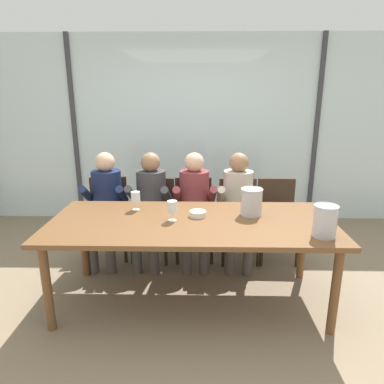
% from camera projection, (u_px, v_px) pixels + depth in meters
% --- Properties ---
extents(ground, '(14.00, 14.00, 0.00)m').
position_uv_depth(ground, '(193.00, 251.00, 4.08)').
color(ground, '#847056').
extents(window_glass_panel, '(7.60, 0.03, 2.60)m').
position_uv_depth(window_glass_panel, '(195.00, 131.00, 4.86)').
color(window_glass_panel, silver).
rests_on(window_glass_panel, ground).
extents(window_mullion_left, '(0.06, 0.06, 2.60)m').
position_uv_depth(window_mullion_left, '(75.00, 131.00, 4.87)').
color(window_mullion_left, '#38383D').
rests_on(window_mullion_left, ground).
extents(window_mullion_right, '(0.06, 0.06, 2.60)m').
position_uv_depth(window_mullion_right, '(316.00, 131.00, 4.81)').
color(window_mullion_right, '#38383D').
rests_on(window_mullion_right, ground).
extents(hillside_vineyard, '(13.60, 2.40, 1.84)m').
position_uv_depth(hillside_vineyard, '(196.00, 131.00, 8.59)').
color(hillside_vineyard, '#386633').
rests_on(hillside_vineyard, ground).
extents(dining_table, '(2.40, 1.05, 0.77)m').
position_uv_depth(dining_table, '(191.00, 228.00, 2.92)').
color(dining_table, brown).
rests_on(dining_table, ground).
extents(chair_near_curtain, '(0.50, 0.50, 0.89)m').
position_uv_depth(chair_near_curtain, '(109.00, 210.00, 3.92)').
color(chair_near_curtain, '#332319').
rests_on(chair_near_curtain, ground).
extents(chair_left_of_center, '(0.49, 0.49, 0.89)m').
position_uv_depth(chair_left_of_center, '(154.00, 211.00, 3.89)').
color(chair_left_of_center, '#332319').
rests_on(chair_left_of_center, ground).
extents(chair_center, '(0.46, 0.46, 0.89)m').
position_uv_depth(chair_center, '(194.00, 211.00, 3.90)').
color(chair_center, '#332319').
rests_on(chair_center, ground).
extents(chair_right_of_center, '(0.45, 0.45, 0.89)m').
position_uv_depth(chair_right_of_center, '(238.00, 212.00, 3.85)').
color(chair_right_of_center, '#332319').
rests_on(chair_right_of_center, ground).
extents(chair_near_window_right, '(0.45, 0.45, 0.89)m').
position_uv_depth(chair_near_window_right, '(277.00, 212.00, 3.85)').
color(chair_near_window_right, '#332319').
rests_on(chair_near_window_right, ground).
extents(person_navy_polo, '(0.47, 0.62, 1.21)m').
position_uv_depth(person_navy_polo, '(106.00, 200.00, 3.71)').
color(person_navy_polo, '#192347').
rests_on(person_navy_polo, ground).
extents(person_charcoal_jacket, '(0.48, 0.63, 1.21)m').
position_uv_depth(person_charcoal_jacket, '(150.00, 201.00, 3.70)').
color(person_charcoal_jacket, '#38383D').
rests_on(person_charcoal_jacket, ground).
extents(person_maroon_top, '(0.47, 0.62, 1.21)m').
position_uv_depth(person_maroon_top, '(194.00, 201.00, 3.69)').
color(person_maroon_top, brown).
rests_on(person_maroon_top, ground).
extents(person_beige_jumper, '(0.47, 0.62, 1.21)m').
position_uv_depth(person_beige_jumper, '(238.00, 201.00, 3.68)').
color(person_beige_jumper, '#B7AD9E').
rests_on(person_beige_jumper, ground).
extents(ice_bucket_primary, '(0.18, 0.18, 0.25)m').
position_uv_depth(ice_bucket_primary, '(325.00, 221.00, 2.54)').
color(ice_bucket_primary, '#B7B7BC').
rests_on(ice_bucket_primary, dining_table).
extents(ice_bucket_secondary, '(0.20, 0.20, 0.24)m').
position_uv_depth(ice_bucket_secondary, '(251.00, 201.00, 3.00)').
color(ice_bucket_secondary, '#B7B7BC').
rests_on(ice_bucket_secondary, dining_table).
extents(tasting_bowl, '(0.15, 0.15, 0.05)m').
position_uv_depth(tasting_bowl, '(198.00, 214.00, 2.99)').
color(tasting_bowl, silver).
rests_on(tasting_bowl, dining_table).
extents(wine_glass_by_left_taster, '(0.08, 0.08, 0.17)m').
position_uv_depth(wine_glass_by_left_taster, '(172.00, 207.00, 2.87)').
color(wine_glass_by_left_taster, silver).
rests_on(wine_glass_by_left_taster, dining_table).
extents(wine_glass_near_bucket, '(0.08, 0.08, 0.17)m').
position_uv_depth(wine_glass_near_bucket, '(136.00, 198.00, 3.13)').
color(wine_glass_near_bucket, silver).
rests_on(wine_glass_near_bucket, dining_table).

